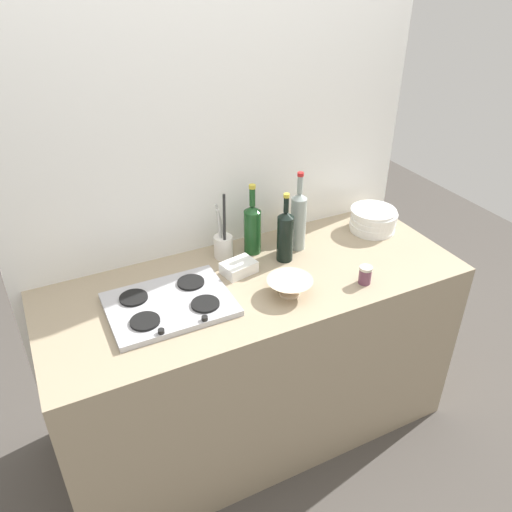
{
  "coord_description": "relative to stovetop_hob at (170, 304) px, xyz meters",
  "views": [
    {
      "loc": [
        -0.79,
        -1.59,
        2.13
      ],
      "look_at": [
        0.0,
        0.0,
        1.02
      ],
      "focal_mm": 35.81,
      "sensor_mm": 36.0,
      "label": 1
    }
  ],
  "objects": [
    {
      "name": "utensil_crock",
      "position": [
        0.34,
        0.25,
        0.05
      ],
      "size": [
        0.08,
        0.08,
        0.31
      ],
      "color": "silver",
      "rests_on": "counter_block"
    },
    {
      "name": "plate_stack",
      "position": [
        1.1,
        0.16,
        0.04
      ],
      "size": [
        0.23,
        0.23,
        0.11
      ],
      "color": "white",
      "rests_on": "counter_block"
    },
    {
      "name": "condiment_jar_rear",
      "position": [
        0.68,
        0.26,
        0.04
      ],
      "size": [
        0.07,
        0.07,
        0.11
      ],
      "color": "gold",
      "rests_on": "counter_block"
    },
    {
      "name": "stovetop_hob",
      "position": [
        0.0,
        0.0,
        0.0
      ],
      "size": [
        0.48,
        0.36,
        0.04
      ],
      "color": "#B2B2B7",
      "rests_on": "counter_block"
    },
    {
      "name": "counter_block",
      "position": [
        0.38,
        0.02,
        -0.46
      ],
      "size": [
        1.8,
        0.7,
        0.9
      ],
      "primitive_type": "cube",
      "color": "tan",
      "rests_on": "ground"
    },
    {
      "name": "mixing_bowl",
      "position": [
        0.46,
        -0.13,
        0.02
      ],
      "size": [
        0.19,
        0.19,
        0.07
      ],
      "color": "beige",
      "rests_on": "counter_block"
    },
    {
      "name": "backsplash_panel",
      "position": [
        0.38,
        0.4,
        0.33
      ],
      "size": [
        1.9,
        0.06,
        2.49
      ],
      "primitive_type": "cube",
      "color": "white",
      "rests_on": "ground"
    },
    {
      "name": "wine_bottle_mid_right",
      "position": [
        0.57,
        0.11,
        0.11
      ],
      "size": [
        0.07,
        0.07,
        0.32
      ],
      "color": "black",
      "rests_on": "counter_block"
    },
    {
      "name": "condiment_jar_front",
      "position": [
        0.78,
        -0.2,
        0.03
      ],
      "size": [
        0.06,
        0.06,
        0.08
      ],
      "color": "#66384C",
      "rests_on": "counter_block"
    },
    {
      "name": "wine_bottle_mid_left",
      "position": [
        0.47,
        0.23,
        0.11
      ],
      "size": [
        0.08,
        0.08,
        0.33
      ],
      "color": "#19471E",
      "rests_on": "counter_block"
    },
    {
      "name": "ground_plane",
      "position": [
        0.38,
        0.02,
        -0.91
      ],
      "size": [
        6.0,
        6.0,
        0.0
      ],
      "primitive_type": "plane",
      "color": "#47423D",
      "rests_on": "ground"
    },
    {
      "name": "wine_bottle_leftmost",
      "position": [
        0.68,
        0.17,
        0.13
      ],
      "size": [
        0.07,
        0.07,
        0.38
      ],
      "color": "gray",
      "rests_on": "counter_block"
    },
    {
      "name": "butter_dish",
      "position": [
        0.34,
        0.1,
        0.01
      ],
      "size": [
        0.16,
        0.13,
        0.05
      ],
      "primitive_type": "cube",
      "rotation": [
        0.0,
        0.0,
        0.2
      ],
      "color": "white",
      "rests_on": "counter_block"
    }
  ]
}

